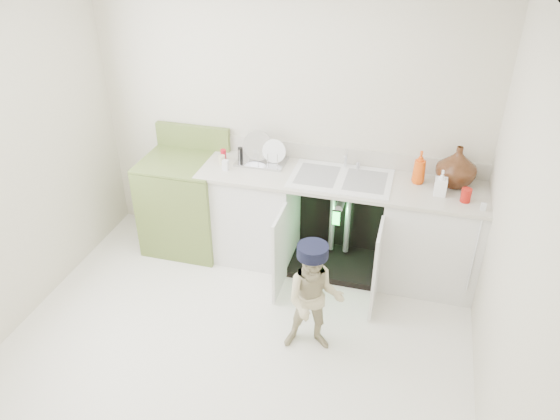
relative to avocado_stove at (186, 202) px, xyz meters
name	(u,v)px	position (x,y,z in m)	size (l,w,h in m)	color
ground	(237,344)	(0.90, -1.18, -0.46)	(3.50, 3.50, 0.00)	silver
room_shell	(229,204)	(0.90, -1.18, 0.79)	(6.00, 5.50, 1.26)	beige
counter_run	(342,221)	(1.48, 0.03, 0.02)	(2.44, 1.02, 1.24)	white
avocado_stove	(186,202)	(0.00, 0.00, 0.00)	(0.72, 0.65, 1.12)	olive
repair_worker	(314,298)	(1.46, -1.04, 0.00)	(0.49, 0.93, 0.91)	#C5B58D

